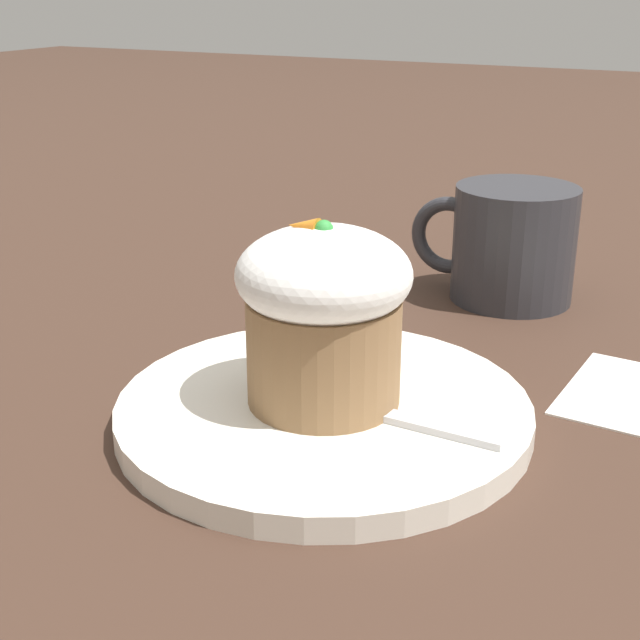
# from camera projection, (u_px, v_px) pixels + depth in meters

# --- Properties ---
(ground_plane) EXTENTS (4.00, 4.00, 0.00)m
(ground_plane) POSITION_uv_depth(u_px,v_px,m) (324.00, 423.00, 0.48)
(ground_plane) COLOR #3D281E
(dessert_plate) EXTENTS (0.22, 0.22, 0.01)m
(dessert_plate) POSITION_uv_depth(u_px,v_px,m) (324.00, 411.00, 0.47)
(dessert_plate) COLOR white
(dessert_plate) RESTS_ON ground_plane
(carrot_cake) EXTENTS (0.09, 0.09, 0.10)m
(carrot_cake) POSITION_uv_depth(u_px,v_px,m) (320.00, 310.00, 0.46)
(carrot_cake) COLOR olive
(carrot_cake) RESTS_ON dessert_plate
(spoon) EXTENTS (0.13, 0.04, 0.01)m
(spoon) POSITION_uv_depth(u_px,v_px,m) (330.00, 400.00, 0.47)
(spoon) COLOR silver
(spoon) RESTS_ON dessert_plate
(coffee_cup) EXTENTS (0.12, 0.09, 0.08)m
(coffee_cup) POSITION_uv_depth(u_px,v_px,m) (510.00, 244.00, 0.65)
(coffee_cup) COLOR #2D2D33
(coffee_cup) RESTS_ON ground_plane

